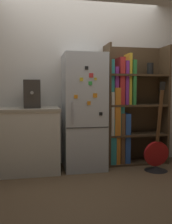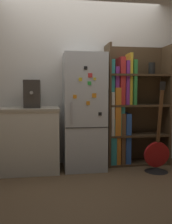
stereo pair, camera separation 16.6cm
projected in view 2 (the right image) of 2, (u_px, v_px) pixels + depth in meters
name	position (u px, v px, depth m)	size (l,w,h in m)	color
ground_plane	(86.00, 171.00, 3.52)	(16.00, 16.00, 0.00)	brown
wall_back	(81.00, 80.00, 3.88)	(8.00, 0.05, 2.60)	silver
refrigerator	(84.00, 112.00, 3.62)	(0.59, 0.59, 1.65)	silver
bookshelf	(127.00, 110.00, 3.84)	(0.96, 0.38, 1.82)	#4C3823
kitchen_counter	(27.00, 139.00, 3.52)	(0.91, 0.61, 0.90)	silver
espresso_machine	(32.00, 94.00, 3.48)	(0.22, 0.37, 0.38)	#38332D
guitar	(157.00, 159.00, 3.49)	(0.36, 0.33, 1.25)	black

